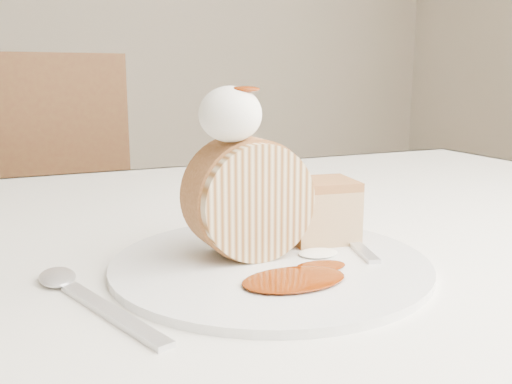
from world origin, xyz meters
name	(u,v)px	position (x,y,z in m)	size (l,w,h in m)	color
table	(239,300)	(0.00, 0.20, 0.66)	(1.40, 0.90, 0.75)	white
chair_far	(24,229)	(-0.22, 1.06, 0.55)	(0.51, 0.51, 0.97)	brown
plate	(270,264)	(-0.03, 0.06, 0.75)	(0.29, 0.29, 0.01)	white
roulade_slice	(248,198)	(-0.04, 0.08, 0.81)	(0.11, 0.11, 0.06)	beige
cake_chunk	(321,214)	(0.05, 0.10, 0.78)	(0.06, 0.06, 0.05)	#AC7041
whipped_cream	(230,114)	(-0.06, 0.08, 0.89)	(0.06, 0.06, 0.05)	white
caramel_drizzle	(245,82)	(-0.05, 0.07, 0.92)	(0.03, 0.02, 0.01)	#692104
caramel_pool	(294,279)	(-0.03, 0.00, 0.76)	(0.09, 0.06, 0.00)	#692104
fork	(353,242)	(0.07, 0.07, 0.76)	(0.02, 0.17, 0.00)	silver
spoon	(112,313)	(-0.18, 0.01, 0.75)	(0.03, 0.18, 0.00)	silver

